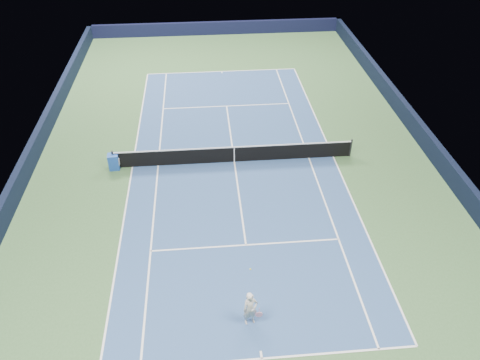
{
  "coord_description": "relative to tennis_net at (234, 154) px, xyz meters",
  "views": [
    {
      "loc": [
        -1.55,
        -20.87,
        14.5
      ],
      "look_at": [
        0.04,
        -3.0,
        1.0
      ],
      "focal_mm": 35.0,
      "sensor_mm": 36.0,
      "label": 1
    }
  ],
  "objects": [
    {
      "name": "ground",
      "position": [
        0.0,
        0.0,
        -0.5
      ],
      "size": [
        40.0,
        40.0,
        0.0
      ],
      "primitive_type": "plane",
      "color": "#365A31",
      "rests_on": "ground"
    },
    {
      "name": "wall_far",
      "position": [
        0.0,
        19.82,
        0.05
      ],
      "size": [
        22.0,
        0.35,
        1.1
      ],
      "primitive_type": "cube",
      "color": "black",
      "rests_on": "ground"
    },
    {
      "name": "wall_right",
      "position": [
        10.82,
        0.0,
        0.05
      ],
      "size": [
        0.35,
        40.0,
        1.1
      ],
      "primitive_type": "cube",
      "color": "black",
      "rests_on": "ground"
    },
    {
      "name": "wall_left",
      "position": [
        -10.82,
        0.0,
        0.05
      ],
      "size": [
        0.35,
        40.0,
        1.1
      ],
      "primitive_type": "cube",
      "color": "black",
      "rests_on": "ground"
    },
    {
      "name": "court_surface",
      "position": [
        0.0,
        0.0,
        -0.5
      ],
      "size": [
        10.97,
        23.77,
        0.01
      ],
      "primitive_type": "cube",
      "color": "navy",
      "rests_on": "ground"
    },
    {
      "name": "baseline_far",
      "position": [
        0.0,
        11.88,
        -0.5
      ],
      "size": [
        10.97,
        0.08,
        0.0
      ],
      "primitive_type": "cube",
      "color": "white",
      "rests_on": "ground"
    },
    {
      "name": "baseline_near",
      "position": [
        0.0,
        -11.88,
        -0.5
      ],
      "size": [
        10.97,
        0.08,
        0.0
      ],
      "primitive_type": "cube",
      "color": "white",
      "rests_on": "ground"
    },
    {
      "name": "sideline_doubles_right",
      "position": [
        5.49,
        0.0,
        -0.5
      ],
      "size": [
        0.08,
        23.77,
        0.0
      ],
      "primitive_type": "cube",
      "color": "white",
      "rests_on": "ground"
    },
    {
      "name": "sideline_doubles_left",
      "position": [
        -5.49,
        0.0,
        -0.5
      ],
      "size": [
        0.08,
        23.77,
        0.0
      ],
      "primitive_type": "cube",
      "color": "white",
      "rests_on": "ground"
    },
    {
      "name": "sideline_singles_right",
      "position": [
        4.12,
        0.0,
        -0.5
      ],
      "size": [
        0.08,
        23.77,
        0.0
      ],
      "primitive_type": "cube",
      "color": "white",
      "rests_on": "ground"
    },
    {
      "name": "sideline_singles_left",
      "position": [
        -4.12,
        0.0,
        -0.5
      ],
      "size": [
        0.08,
        23.77,
        0.0
      ],
      "primitive_type": "cube",
      "color": "white",
      "rests_on": "ground"
    },
    {
      "name": "service_line_far",
      "position": [
        0.0,
        6.4,
        -0.5
      ],
      "size": [
        8.23,
        0.08,
        0.0
      ],
      "primitive_type": "cube",
      "color": "white",
      "rests_on": "ground"
    },
    {
      "name": "service_line_near",
      "position": [
        0.0,
        -6.4,
        -0.5
      ],
      "size": [
        8.23,
        0.08,
        0.0
      ],
      "primitive_type": "cube",
      "color": "white",
      "rests_on": "ground"
    },
    {
      "name": "center_service_line",
      "position": [
        0.0,
        0.0,
        -0.5
      ],
      "size": [
        0.08,
        12.8,
        0.0
      ],
      "primitive_type": "cube",
      "color": "white",
      "rests_on": "ground"
    },
    {
      "name": "center_mark_far",
      "position": [
        0.0,
        11.73,
        -0.5
      ],
      "size": [
        0.08,
        0.3,
        0.0
      ],
      "primitive_type": "cube",
      "color": "white",
      "rests_on": "ground"
    },
    {
      "name": "center_mark_near",
      "position": [
        0.0,
        -11.73,
        -0.5
      ],
      "size": [
        0.08,
        0.3,
        0.0
      ],
      "primitive_type": "cube",
      "color": "white",
      "rests_on": "ground"
    },
    {
      "name": "tennis_net",
      "position": [
        0.0,
        0.0,
        0.0
      ],
      "size": [
        12.9,
        0.1,
        1.07
      ],
      "color": "black",
      "rests_on": "ground"
    },
    {
      "name": "sponsor_cube",
      "position": [
        -6.4,
        -0.07,
        -0.06
      ],
      "size": [
        0.6,
        0.53,
        0.88
      ],
      "color": "#1B48A7",
      "rests_on": "ground"
    },
    {
      "name": "tennis_player",
      "position": [
        -0.24,
        -10.36,
        0.25
      ],
      "size": [
        0.76,
        1.27,
        1.76
      ],
      "color": "silver",
      "rests_on": "ground"
    }
  ]
}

